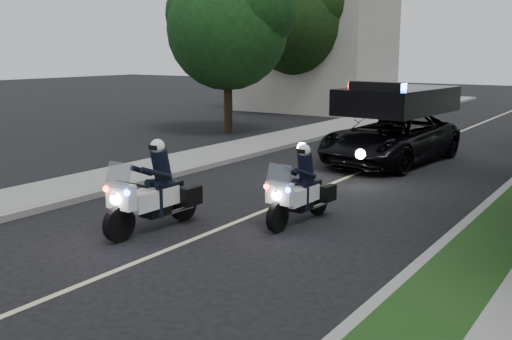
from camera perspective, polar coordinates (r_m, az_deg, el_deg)
The scene contains 13 objects.
ground at distance 9.66m, azimuth -15.89°, elevation -10.35°, with size 120.00×120.00×0.00m, color black.
curb_right at distance 16.33m, azimuth 23.00°, elevation -1.65°, with size 0.20×60.00×0.15m, color gray.
curb_left at distance 19.51m, azimuth -1.27°, elevation 1.27°, with size 0.20×60.00×0.15m, color gray.
sidewalk_left at distance 20.15m, azimuth -3.83°, elevation 1.58°, with size 2.00×60.00×0.16m, color gray.
building_far at distance 35.95m, azimuth 5.84°, elevation 11.33°, with size 8.00×6.00×7.00m, color #A8A396.
lane_marking at distance 17.53m, azimuth 9.76°, elevation -0.29°, with size 0.12×50.00×0.01m, color #BFB78C.
police_moto_left at distance 12.04m, azimuth -9.72°, elevation -5.70°, with size 0.75×2.14×1.82m, color silver, non-canonical shape.
police_moto_right at distance 12.41m, azimuth 4.22°, elevation -5.05°, with size 0.68×1.93×1.64m, color silver, non-canonical shape.
police_suv at distance 19.38m, azimuth 12.74°, elevation 0.69°, with size 2.66×5.74×2.79m, color black.
bicycle at distance 27.36m, azimuth 12.30°, elevation 3.78°, with size 0.53×1.52×0.80m, color black.
cyclist at distance 27.36m, azimuth 12.30°, elevation 3.78°, with size 0.59×0.39×1.63m, color black.
tree_left_near at distance 25.87m, azimuth -2.68°, elevation 3.60°, with size 5.14×5.14×8.56m, color #174316, non-canonical shape.
tree_left_far at distance 34.11m, azimuth 4.11°, elevation 5.47°, with size 5.86×5.86×9.76m, color #173410, non-canonical shape.
Camera 1 is at (6.96, -5.70, 3.51)m, focal length 41.50 mm.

